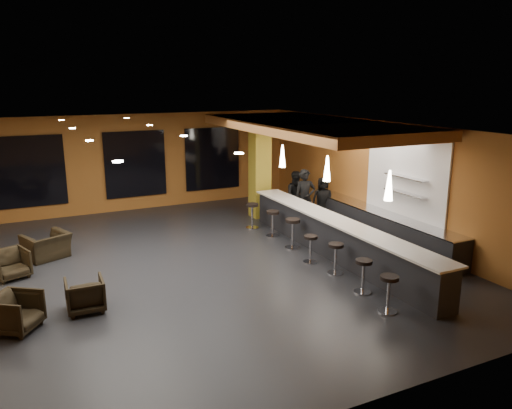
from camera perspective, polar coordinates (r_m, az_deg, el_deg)
name	(u,v)px	position (r m, az deg, el deg)	size (l,w,h in m)	color
floor	(195,267)	(13.12, -6.98, -7.14)	(12.00, 13.00, 0.10)	black
ceiling	(191,128)	(12.29, -7.48, 8.72)	(12.00, 13.00, 0.10)	black
wall_back	(135,162)	(18.80, -13.70, 4.71)	(12.00, 0.10, 3.50)	#945721
wall_front	(350,301)	(7.01, 10.68, -10.77)	(12.00, 0.10, 3.50)	#945721
wall_right	(384,180)	(15.55, 14.40, 2.78)	(0.10, 13.00, 3.50)	#945721
wood_soffit	(310,126)	(14.93, 6.16, 8.94)	(3.60, 8.00, 0.28)	#BB7436
window_left	(30,172)	(18.30, -24.38, 3.45)	(2.20, 0.06, 2.40)	black
window_center	(135,164)	(18.70, -13.62, 4.51)	(2.20, 0.06, 2.40)	black
window_right	(213,159)	(19.55, -4.98, 5.25)	(2.20, 0.06, 2.40)	black
tile_backsplash	(405,177)	(14.71, 16.68, 3.00)	(0.06, 3.20, 2.40)	white
bar_counter	(335,239)	(13.66, 9.03, -3.90)	(0.60, 8.00, 1.00)	black
bar_top	(336,220)	(13.51, 9.12, -1.78)	(0.78, 8.10, 0.05)	white
prep_counter	(381,227)	(15.24, 14.15, -2.55)	(0.70, 6.00, 0.86)	black
prep_top	(382,212)	(15.12, 14.25, -0.89)	(0.72, 6.00, 0.03)	silver
wall_shelf_lower	(405,193)	(14.55, 16.69, 1.28)	(0.30, 1.50, 0.03)	silver
wall_shelf_upper	(406,177)	(14.47, 16.82, 3.01)	(0.30, 1.50, 0.03)	silver
column	(260,167)	(17.22, 0.44, 4.28)	(0.60, 0.60, 3.50)	#A28A24
pendant_0	(389,185)	(11.67, 14.97, 2.12)	(0.20, 0.20, 0.70)	white
pendant_1	(327,168)	(13.62, 8.13, 4.11)	(0.20, 0.20, 0.70)	white
pendant_2	(282,156)	(15.73, 3.04, 5.54)	(0.20, 0.20, 0.70)	white
staff_a	(305,198)	(16.23, 5.61, 0.71)	(0.69, 0.45, 1.89)	black
staff_b	(297,196)	(17.00, 4.68, 0.99)	(0.82, 0.64, 1.69)	black
staff_c	(323,200)	(16.90, 7.62, 0.55)	(0.74, 0.48, 1.52)	black
armchair_a	(16,312)	(10.72, -25.78, -11.05)	(0.79, 0.82, 0.74)	black
armchair_b	(85,295)	(11.06, -18.95, -9.73)	(0.75, 0.77, 0.70)	black
armchair_c	(11,264)	(13.47, -26.25, -6.13)	(0.76, 0.78, 0.71)	black
armchair_d	(47,246)	(14.53, -22.82, -4.39)	(1.07, 0.93, 0.69)	black
bar_stool_0	(389,289)	(10.70, 14.93, -9.31)	(0.40, 0.40, 0.80)	silver
bar_stool_1	(363,272)	(11.50, 12.18, -7.52)	(0.40, 0.40, 0.78)	silver
bar_stool_2	(336,254)	(12.47, 9.10, -5.66)	(0.40, 0.40, 0.78)	silver
bar_stool_3	(311,245)	(13.14, 6.27, -4.66)	(0.37, 0.37, 0.74)	silver
bar_stool_4	(293,230)	(14.17, 4.23, -2.88)	(0.44, 0.44, 0.86)	silver
bar_stool_5	(273,220)	(15.22, 1.93, -1.79)	(0.41, 0.41, 0.81)	silver
bar_stool_6	(252,212)	(16.05, -0.44, -0.92)	(0.41, 0.41, 0.82)	silver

